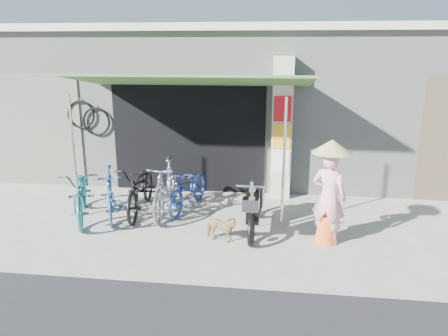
# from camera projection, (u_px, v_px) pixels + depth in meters

# --- Properties ---
(ground) EXTENTS (80.00, 80.00, 0.00)m
(ground) POSITION_uv_depth(u_px,v_px,m) (228.00, 241.00, 7.41)
(ground) COLOR #A39F93
(ground) RESTS_ON ground
(bicycle_shop) EXTENTS (12.30, 5.30, 3.66)m
(bicycle_shop) POSITION_uv_depth(u_px,v_px,m) (250.00, 98.00, 11.78)
(bicycle_shop) COLOR gray
(bicycle_shop) RESTS_ON ground
(shop_pillar) EXTENTS (0.42, 0.44, 3.00)m
(shop_pillar) POSITION_uv_depth(u_px,v_px,m) (282.00, 129.00, 9.24)
(shop_pillar) COLOR beige
(shop_pillar) RESTS_ON ground
(awning) EXTENTS (4.60, 1.88, 2.72)m
(awning) POSITION_uv_depth(u_px,v_px,m) (192.00, 82.00, 8.40)
(awning) COLOR #3A612B
(awning) RESTS_ON ground
(neighbour_left) EXTENTS (2.60, 0.06, 2.60)m
(neighbour_left) POSITION_uv_depth(u_px,v_px,m) (28.00, 130.00, 10.15)
(neighbour_left) COLOR #6B665B
(neighbour_left) RESTS_ON ground
(bike_teal) EXTENTS (1.37, 2.06, 1.02)m
(bike_teal) POSITION_uv_depth(u_px,v_px,m) (82.00, 193.00, 8.25)
(bike_teal) COLOR #186D6B
(bike_teal) RESTS_ON ground
(bike_blue) EXTENTS (1.01, 1.67, 0.97)m
(bike_blue) POSITION_uv_depth(u_px,v_px,m) (110.00, 194.00, 8.29)
(bike_blue) COLOR #22569D
(bike_blue) RESTS_ON ground
(bike_black) EXTENTS (0.82, 1.97, 1.01)m
(bike_black) POSITION_uv_depth(u_px,v_px,m) (141.00, 188.00, 8.54)
(bike_black) COLOR black
(bike_black) RESTS_ON ground
(bike_silver) EXTENTS (0.51, 1.79, 1.08)m
(bike_silver) POSITION_uv_depth(u_px,v_px,m) (166.00, 188.00, 8.45)
(bike_silver) COLOR #AFB0B4
(bike_silver) RESTS_ON ground
(bike_navy) EXTENTS (0.94, 1.78, 0.89)m
(bike_navy) POSITION_uv_depth(u_px,v_px,m) (189.00, 188.00, 8.75)
(bike_navy) COLOR #203A95
(bike_navy) RESTS_ON ground
(street_dog) EXTENTS (0.62, 0.38, 0.48)m
(street_dog) POSITION_uv_depth(u_px,v_px,m) (221.00, 228.00, 7.32)
(street_dog) COLOR tan
(street_dog) RESTS_ON ground
(moped) EXTENTS (0.52, 1.84, 1.04)m
(moped) POSITION_uv_depth(u_px,v_px,m) (255.00, 204.00, 7.77)
(moped) COLOR black
(moped) RESTS_ON ground
(nun) EXTENTS (0.69, 0.64, 1.76)m
(nun) POSITION_uv_depth(u_px,v_px,m) (329.00, 193.00, 7.15)
(nun) COLOR pink
(nun) RESTS_ON ground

